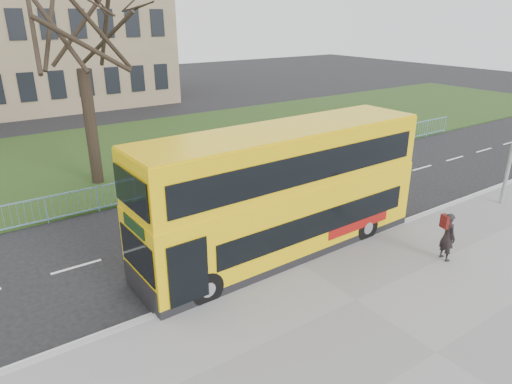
% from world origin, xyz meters
% --- Properties ---
extents(ground, '(120.00, 120.00, 0.00)m').
position_xyz_m(ground, '(0.00, 0.00, 0.00)').
color(ground, black).
rests_on(ground, ground).
extents(pavement, '(80.00, 10.50, 0.12)m').
position_xyz_m(pavement, '(0.00, -6.75, 0.06)').
color(pavement, slate).
rests_on(pavement, ground).
extents(kerb, '(80.00, 0.20, 0.14)m').
position_xyz_m(kerb, '(0.00, -1.55, 0.07)').
color(kerb, '#9C9D9F').
rests_on(kerb, ground).
extents(grass_verge, '(80.00, 15.40, 0.08)m').
position_xyz_m(grass_verge, '(0.00, 14.30, 0.04)').
color(grass_verge, '#233D16').
rests_on(grass_verge, ground).
extents(guard_railing, '(40.00, 0.12, 1.10)m').
position_xyz_m(guard_railing, '(0.00, 6.60, 0.55)').
color(guard_railing, '#76AFD2').
rests_on(guard_railing, ground).
extents(bare_tree, '(8.95, 8.95, 12.78)m').
position_xyz_m(bare_tree, '(-3.00, 10.00, 6.47)').
color(bare_tree, black).
rests_on(bare_tree, grass_verge).
extents(yellow_bus, '(10.35, 2.70, 4.31)m').
position_xyz_m(yellow_bus, '(0.16, -0.51, 2.31)').
color(yellow_bus, yellow).
rests_on(yellow_bus, ground).
extents(pedestrian, '(0.53, 0.68, 1.64)m').
position_xyz_m(pedestrian, '(4.12, -4.15, 0.94)').
color(pedestrian, black).
rests_on(pedestrian, pavement).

